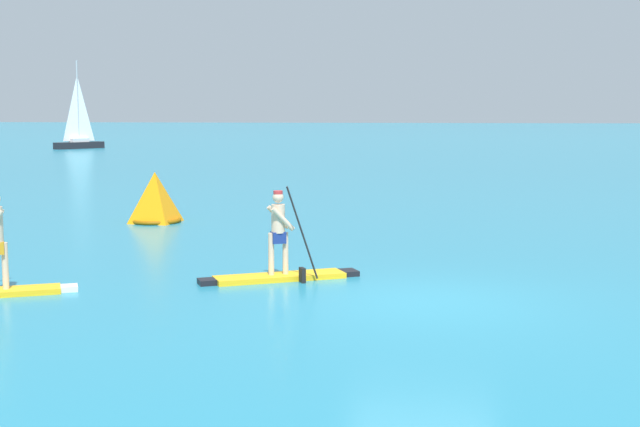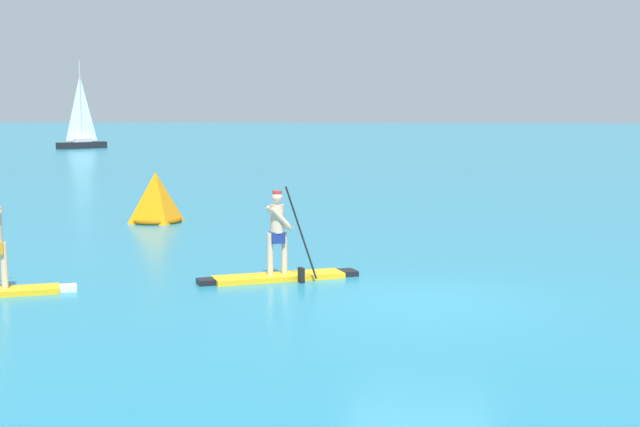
% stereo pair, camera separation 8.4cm
% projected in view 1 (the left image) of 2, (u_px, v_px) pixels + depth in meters
% --- Properties ---
extents(ground, '(440.00, 440.00, 0.00)m').
position_uv_depth(ground, '(423.00, 301.00, 14.72)').
color(ground, teal).
extents(paddleboarder_mid_center, '(2.99, 1.78, 1.88)m').
position_uv_depth(paddleboarder_mid_center, '(280.00, 260.00, 16.57)').
color(paddleboarder_mid_center, yellow).
rests_on(paddleboarder_mid_center, ground).
extents(race_marker_buoy, '(1.73, 1.73, 1.47)m').
position_uv_depth(race_marker_buoy, '(155.00, 200.00, 25.10)').
color(race_marker_buoy, orange).
rests_on(race_marker_buoy, ground).
extents(sailboat_left_horizon, '(3.32, 4.25, 7.49)m').
position_uv_depth(sailboat_left_horizon, '(79.00, 135.00, 74.12)').
color(sailboat_left_horizon, black).
rests_on(sailboat_left_horizon, ground).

